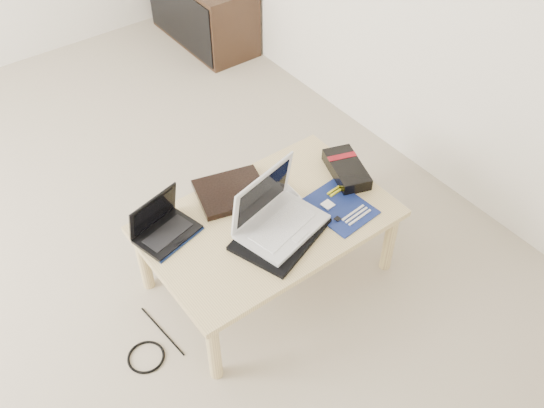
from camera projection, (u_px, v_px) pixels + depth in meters
ground at (60, 264)px, 3.04m from camera, size 4.00×4.00×0.00m
coffee_table at (268, 226)px, 2.74m from camera, size 1.10×0.70×0.40m
media_cabinet at (202, 9)px, 4.44m from camera, size 0.41×0.90×0.50m
book at (231, 192)px, 2.81m from camera, size 0.37×0.33×0.03m
netbook at (163, 227)px, 2.62m from camera, size 0.30×0.25×0.19m
tablet at (270, 223)px, 2.68m from camera, size 0.27×0.21×0.01m
remote at (286, 189)px, 2.83m from camera, size 0.06×0.20×0.02m
neoprene_sleeve at (280, 234)px, 2.63m from camera, size 0.47×0.40×0.02m
white_laptop at (275, 215)px, 2.62m from camera, size 0.42×0.34×0.27m
motherboard at (339, 207)px, 2.75m from camera, size 0.27×0.32×0.01m
gpu_box at (346, 169)px, 2.90m from camera, size 0.23×0.32×0.06m
cable_coil at (246, 220)px, 2.69m from camera, size 0.13×0.13×0.01m
floor_cable_coil at (146, 357)px, 2.65m from camera, size 0.21×0.21×0.01m
floor_cable_trail at (162, 331)px, 2.75m from camera, size 0.04×0.33×0.01m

